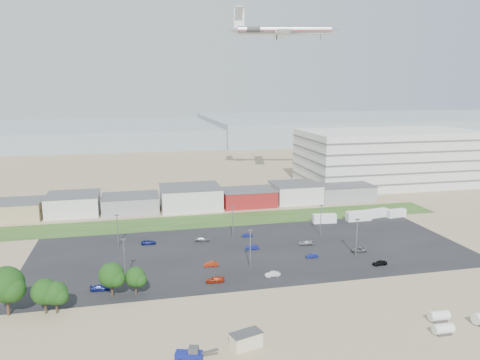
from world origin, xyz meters
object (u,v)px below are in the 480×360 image
object	(u,v)px
telehandler	(189,355)
storage_tank_nw	(439,316)
parked_car_2	(380,263)
parked_car_13	(273,274)
airliner	(285,30)
parked_car_11	(247,235)
parked_car_9	(149,242)
parked_car_1	(312,256)
parked_car_6	(202,239)
parked_car_10	(100,288)
tree_far_left	(6,288)
parked_car_0	(359,250)
parked_car_12	(306,243)
parked_car_3	(215,280)
box_trailer_a	(324,218)
parked_car_7	(252,247)
portable_shed	(246,340)
parked_car_4	(211,264)

from	to	relation	value
telehandler	storage_tank_nw	xyz separation A→B (m)	(49.10, 3.15, -0.34)
parked_car_2	parked_car_13	xyz separation A→B (m)	(-28.85, -0.80, -0.05)
airliner	parked_car_11	xyz separation A→B (m)	(-31.66, -63.76, -67.66)
storage_tank_nw	parked_car_9	world-z (taller)	storage_tank_nw
storage_tank_nw	parked_car_2	size ratio (longest dim) A/B	1.01
parked_car_1	parked_car_6	distance (m)	33.25
parked_car_11	parked_car_9	bearing A→B (deg)	95.63
parked_car_2	parked_car_10	xyz separation A→B (m)	(-68.87, 0.36, -0.03)
tree_far_left	parked_car_0	xyz separation A→B (m)	(85.38, 18.01, -5.16)
parked_car_0	parked_car_12	bearing A→B (deg)	-116.54
parked_car_3	parked_car_12	distance (m)	36.02
airliner	storage_tank_nw	bearing A→B (deg)	-80.79
box_trailer_a	parked_car_2	distance (m)	38.77
box_trailer_a	parked_car_12	distance (m)	24.40
parked_car_7	airliner	bearing A→B (deg)	160.61
parked_car_6	parked_car_10	distance (m)	39.58
portable_shed	parked_car_11	world-z (taller)	portable_shed
airliner	parked_car_0	distance (m)	107.46
parked_car_0	parked_car_2	xyz separation A→B (m)	(0.59, -10.42, 0.06)
parked_car_9	parked_car_10	distance (m)	31.62
parked_car_0	parked_car_4	world-z (taller)	parked_car_4
parked_car_7	telehandler	bearing A→B (deg)	-20.58
parked_car_4	tree_far_left	bearing A→B (deg)	-64.19
parked_car_6	parked_car_13	bearing A→B (deg)	-149.06
parked_car_7	parked_car_12	world-z (taller)	parked_car_7
portable_shed	parked_car_10	bearing A→B (deg)	114.48
telehandler	parked_car_9	size ratio (longest dim) A/B	1.68
parked_car_6	storage_tank_nw	bearing A→B (deg)	-139.01
parked_car_10	parked_car_12	size ratio (longest dim) A/B	1.01
parked_car_3	parked_car_12	world-z (taller)	parked_car_3
parked_car_2	parked_car_6	distance (m)	50.54
parked_car_13	parked_car_1	bearing A→B (deg)	120.08
parked_car_0	storage_tank_nw	bearing A→B (deg)	3.50
parked_car_9	portable_shed	bearing A→B (deg)	-162.00
parked_car_6	parked_car_12	distance (m)	30.24
portable_shed	parked_car_11	bearing A→B (deg)	59.06
tree_far_left	parked_car_10	xyz separation A→B (m)	(17.11, 7.95, -5.13)
telehandler	tree_far_left	bearing A→B (deg)	160.50
parked_car_6	parked_car_11	distance (m)	14.03
parked_car_4	parked_car_11	bearing A→B (deg)	150.20
airliner	parked_car_0	bearing A→B (deg)	-80.40
box_trailer_a	parked_car_3	size ratio (longest dim) A/B	1.78
parked_car_9	tree_far_left	bearing A→B (deg)	146.38
airliner	parked_car_7	bearing A→B (deg)	-100.96
parked_car_12	storage_tank_nw	bearing A→B (deg)	17.85
parked_car_0	telehandler	bearing A→B (deg)	-42.74
parked_car_6	parked_car_4	bearing A→B (deg)	-174.26
parked_car_10	parked_car_6	bearing A→B (deg)	-40.45
box_trailer_a	parked_car_1	size ratio (longest dim) A/B	2.39
parked_car_1	parked_car_2	distance (m)	17.35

